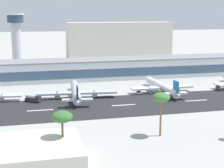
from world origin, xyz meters
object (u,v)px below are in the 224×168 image
at_px(palm_tree_1, 62,118).
at_px(foreground_hangar, 16,156).
at_px(distant_hotel_block, 119,41).
at_px(terminal_building, 103,69).
at_px(service_box_truck_2, 221,87).
at_px(service_baggage_tug_1, 139,93).
at_px(airliner_blue_tail_gate_2, 163,87).
at_px(control_tower, 16,38).
at_px(airliner_black_tail_gate_1, 76,92).
at_px(palm_tree_2, 161,98).
at_px(service_fuel_truck_0, 33,98).

relative_size(palm_tree_1, foreground_hangar, 0.40).
height_order(distant_hotel_block, foreground_hangar, distant_hotel_block).
bearing_deg(palm_tree_1, terminal_building, 72.61).
bearing_deg(service_box_truck_2, palm_tree_1, 19.91).
bearing_deg(service_baggage_tug_1, airliner_blue_tail_gate_2, 34.86).
bearing_deg(foreground_hangar, palm_tree_1, 14.90).
relative_size(control_tower, service_box_truck_2, 6.84).
bearing_deg(foreground_hangar, terminal_building, 67.80).
bearing_deg(airliner_blue_tail_gate_2, airliner_black_tail_gate_1, 91.83).
bearing_deg(palm_tree_2, control_tower, 109.18).
bearing_deg(service_baggage_tug_1, distant_hotel_block, 109.22).
distance_m(distant_hotel_block, service_baggage_tug_1, 151.71).
xyz_separation_m(airliner_blue_tail_gate_2, service_box_truck_2, (35.19, -2.32, -1.45)).
distance_m(service_fuel_truck_0, palm_tree_2, 77.46).
relative_size(airliner_blue_tail_gate_2, palm_tree_2, 2.96).
bearing_deg(palm_tree_2, foreground_hangar, -162.75).
relative_size(service_fuel_truck_0, palm_tree_2, 0.51).
xyz_separation_m(service_baggage_tug_1, palm_tree_2, (-12.79, -65.72, 13.23)).
xyz_separation_m(service_baggage_tug_1, foreground_hangar, (-63.83, -81.57, 2.43)).
height_order(terminal_building, service_box_truck_2, terminal_building).
xyz_separation_m(distant_hotel_block, service_fuel_truck_0, (-85.22, -151.75, -15.73)).
bearing_deg(airliner_black_tail_gate_1, terminal_building, -20.26).
xyz_separation_m(service_box_truck_2, palm_tree_1, (-99.62, -76.81, 11.42)).
height_order(airliner_blue_tail_gate_2, palm_tree_1, palm_tree_1).
xyz_separation_m(terminal_building, service_box_truck_2, (58.49, -54.50, -4.98)).
distance_m(airliner_black_tail_gate_1, foreground_hangar, 85.67).
xyz_separation_m(control_tower, service_fuel_truck_0, (8.87, -91.47, -24.37)).
bearing_deg(foreground_hangar, airliner_blue_tail_gate_2, 46.58).
bearing_deg(airliner_blue_tail_gate_2, palm_tree_2, 157.14).
height_order(service_baggage_tug_1, palm_tree_1, palm_tree_1).
bearing_deg(distant_hotel_block, terminal_building, -111.11).
xyz_separation_m(terminal_building, palm_tree_2, (-4.07, -119.17, 7.51)).
distance_m(airliner_blue_tail_gate_2, service_baggage_tug_1, 14.79).
bearing_deg(airliner_black_tail_gate_1, airliner_blue_tail_gate_2, -81.90).
height_order(service_baggage_tug_1, foreground_hangar, foreground_hangar).
xyz_separation_m(terminal_building, airliner_black_tail_gate_1, (-26.36, -54.32, -3.48)).
distance_m(control_tower, airliner_blue_tail_gate_2, 120.70).
distance_m(airliner_black_tail_gate_1, palm_tree_2, 69.45).
distance_m(terminal_building, airliner_blue_tail_gate_2, 57.25).
height_order(service_fuel_truck_0, service_baggage_tug_1, service_fuel_truck_0).
bearing_deg(airliner_black_tail_gate_1, service_box_truck_2, -84.49).
relative_size(airliner_blue_tail_gate_2, foreground_hangar, 1.28).
relative_size(airliner_blue_tail_gate_2, service_fuel_truck_0, 5.82).
xyz_separation_m(control_tower, foreground_hangar, (2.39, -169.48, -22.92)).
bearing_deg(palm_tree_1, service_box_truck_2, 37.63).
relative_size(service_box_truck_2, palm_tree_2, 0.39).
bearing_deg(service_baggage_tug_1, palm_tree_1, -92.76).
distance_m(airliner_blue_tail_gate_2, service_box_truck_2, 35.30).
height_order(distant_hotel_block, airliner_blue_tail_gate_2, distant_hotel_block).
height_order(distant_hotel_block, palm_tree_2, distant_hotel_block).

